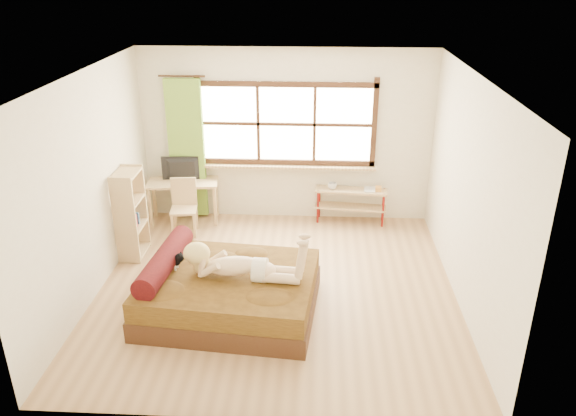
# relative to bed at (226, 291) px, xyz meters

# --- Properties ---
(floor) EXTENTS (4.50, 4.50, 0.00)m
(floor) POSITION_rel_bed_xyz_m (0.56, 0.52, -0.27)
(floor) COLOR #9E754C
(floor) RESTS_ON ground
(ceiling) EXTENTS (4.50, 4.50, 0.00)m
(ceiling) POSITION_rel_bed_xyz_m (0.56, 0.52, 2.43)
(ceiling) COLOR white
(ceiling) RESTS_ON wall_back
(wall_back) EXTENTS (4.50, 0.00, 4.50)m
(wall_back) POSITION_rel_bed_xyz_m (0.56, 2.77, 1.08)
(wall_back) COLOR silver
(wall_back) RESTS_ON floor
(wall_front) EXTENTS (4.50, 0.00, 4.50)m
(wall_front) POSITION_rel_bed_xyz_m (0.56, -1.73, 1.08)
(wall_front) COLOR silver
(wall_front) RESTS_ON floor
(wall_left) EXTENTS (0.00, 4.50, 4.50)m
(wall_left) POSITION_rel_bed_xyz_m (-1.69, 0.52, 1.08)
(wall_left) COLOR silver
(wall_left) RESTS_ON floor
(wall_right) EXTENTS (0.00, 4.50, 4.50)m
(wall_right) POSITION_rel_bed_xyz_m (2.81, 0.52, 1.08)
(wall_right) COLOR silver
(wall_right) RESTS_ON floor
(window) EXTENTS (2.80, 0.16, 1.46)m
(window) POSITION_rel_bed_xyz_m (0.56, 2.74, 1.24)
(window) COLOR #FFEDBF
(window) RESTS_ON wall_back
(curtain) EXTENTS (0.55, 0.10, 2.20)m
(curtain) POSITION_rel_bed_xyz_m (-0.99, 2.65, 0.88)
(curtain) COLOR #4E8123
(curtain) RESTS_ON wall_back
(bed) EXTENTS (2.13, 1.77, 0.76)m
(bed) POSITION_rel_bed_xyz_m (0.00, 0.00, 0.00)
(bed) COLOR #361910
(bed) RESTS_ON floor
(woman) EXTENTS (1.43, 0.53, 0.60)m
(woman) POSITION_rel_bed_xyz_m (0.20, -0.05, 0.53)
(woman) COLOR beige
(woman) RESTS_ON bed
(kitten) EXTENTS (0.31, 0.15, 0.24)m
(kitten) POSITION_rel_bed_xyz_m (-0.67, 0.10, 0.35)
(kitten) COLOR black
(kitten) RESTS_ON bed
(desk) EXTENTS (1.14, 0.62, 0.68)m
(desk) POSITION_rel_bed_xyz_m (-1.05, 2.47, 0.32)
(desk) COLOR tan
(desk) RESTS_ON floor
(monitor) EXTENTS (0.66, 0.16, 0.38)m
(monitor) POSITION_rel_bed_xyz_m (-1.05, 2.52, 0.60)
(monitor) COLOR black
(monitor) RESTS_ON desk
(chair) EXTENTS (0.42, 0.42, 0.85)m
(chair) POSITION_rel_bed_xyz_m (-0.96, 2.10, 0.20)
(chair) COLOR tan
(chair) RESTS_ON floor
(pipe_shelf) EXTENTS (1.14, 0.39, 0.63)m
(pipe_shelf) POSITION_rel_bed_xyz_m (1.60, 2.59, 0.14)
(pipe_shelf) COLOR tan
(pipe_shelf) RESTS_ON floor
(cup) EXTENTS (0.15, 0.15, 0.11)m
(cup) POSITION_rel_bed_xyz_m (1.29, 2.59, 0.34)
(cup) COLOR gray
(cup) RESTS_ON pipe_shelf
(book) EXTENTS (0.19, 0.25, 0.02)m
(book) POSITION_rel_bed_xyz_m (1.79, 2.59, 0.30)
(book) COLOR gray
(book) RESTS_ON pipe_shelf
(bookshelf) EXTENTS (0.31, 0.55, 1.26)m
(bookshelf) POSITION_rel_bed_xyz_m (-1.52, 1.32, 0.37)
(bookshelf) COLOR tan
(bookshelf) RESTS_ON floor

